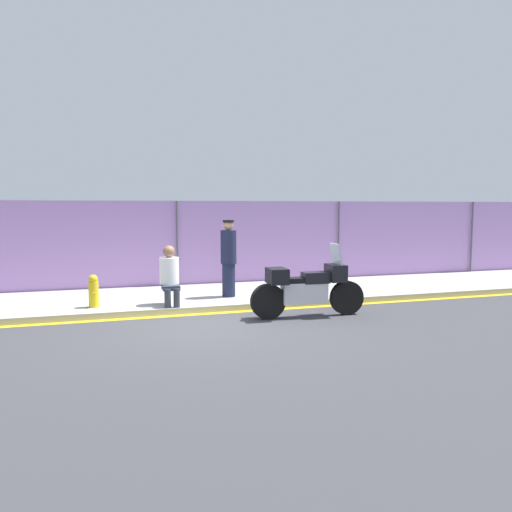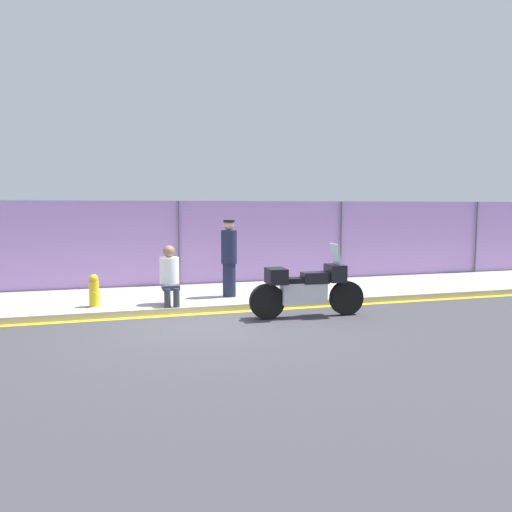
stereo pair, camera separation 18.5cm
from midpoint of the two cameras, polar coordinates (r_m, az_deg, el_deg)
name	(u,v)px [view 1 (the left image)]	position (r m, az deg, el deg)	size (l,w,h in m)	color
ground_plane	(210,325)	(9.37, -5.84, -7.81)	(120.00, 120.00, 0.00)	#38383D
sidewalk	(188,297)	(11.80, -8.28, -4.71)	(34.37, 3.01, 0.13)	#9E9E99
curb_paint_stripe	(201,314)	(10.27, -6.88, -6.61)	(34.37, 0.18, 0.01)	gold
storefront_fence	(177,246)	(13.23, -9.43, 1.19)	(32.65, 0.17, 2.33)	#AD7FC6
motorcycle	(307,288)	(9.90, 5.34, -3.64)	(2.35, 0.57, 1.45)	black
officer_standing	(229,257)	(11.34, -3.62, -0.17)	(0.36, 0.36, 1.75)	#191E38
person_seated_on_curb	(170,273)	(10.57, -10.34, -1.88)	(0.41, 0.66, 1.24)	#2D3342
fire_hydrant	(94,291)	(10.75, -18.54, -3.83)	(0.20, 0.25, 0.67)	gold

